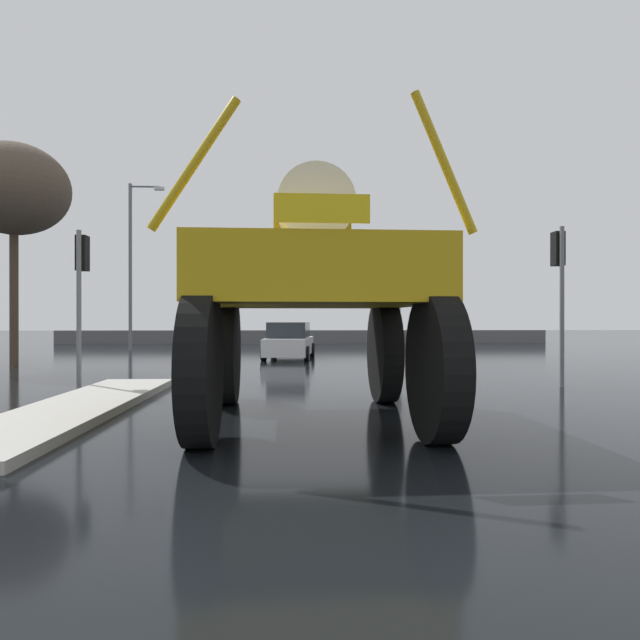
% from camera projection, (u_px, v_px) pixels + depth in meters
% --- Properties ---
extents(ground_plane, '(120.00, 120.00, 0.00)m').
position_uv_depth(ground_plane, '(310.00, 362.00, 21.43)').
color(ground_plane, black).
extents(median_island, '(1.63, 8.12, 0.15)m').
position_uv_depth(median_island, '(77.00, 408.00, 9.91)').
color(median_island, '#B2AFA8').
rests_on(median_island, ground).
extents(oversize_sprayer, '(4.27, 5.80, 4.64)m').
position_uv_depth(oversize_sprayer, '(312.00, 292.00, 9.15)').
color(oversize_sprayer, black).
rests_on(oversize_sprayer, ground).
extents(sedan_ahead, '(2.23, 4.26, 1.52)m').
position_uv_depth(sedan_ahead, '(289.00, 342.00, 23.22)').
color(sedan_ahead, silver).
rests_on(sedan_ahead, ground).
extents(traffic_signal_near_left, '(0.24, 0.54, 3.74)m').
position_uv_depth(traffic_signal_near_left, '(82.00, 274.00, 13.24)').
color(traffic_signal_near_left, slate).
rests_on(traffic_signal_near_left, ground).
extents(traffic_signal_near_right, '(0.24, 0.54, 3.91)m').
position_uv_depth(traffic_signal_near_right, '(559.00, 270.00, 13.73)').
color(traffic_signal_near_right, slate).
rests_on(traffic_signal_near_right, ground).
extents(traffic_signal_far_left, '(0.24, 0.55, 3.52)m').
position_uv_depth(traffic_signal_far_left, '(395.00, 303.00, 31.12)').
color(traffic_signal_far_left, slate).
rests_on(traffic_signal_far_left, ground).
extents(traffic_signal_far_right, '(0.24, 0.55, 3.78)m').
position_uv_depth(traffic_signal_far_right, '(399.00, 299.00, 31.12)').
color(traffic_signal_far_right, slate).
rests_on(traffic_signal_far_right, ground).
extents(streetlight_far_left, '(1.85, 0.24, 8.81)m').
position_uv_depth(streetlight_far_left, '(133.00, 258.00, 29.48)').
color(streetlight_far_left, slate).
rests_on(streetlight_far_left, ground).
extents(bare_tree_left, '(3.78, 3.78, 7.85)m').
position_uv_depth(bare_tree_left, '(14.00, 190.00, 19.68)').
color(bare_tree_left, '#473828').
rests_on(bare_tree_left, ground).
extents(roadside_barrier, '(32.83, 0.24, 0.90)m').
position_uv_depth(roadside_barrier, '(304.00, 337.00, 37.37)').
color(roadside_barrier, '#59595B').
rests_on(roadside_barrier, ground).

